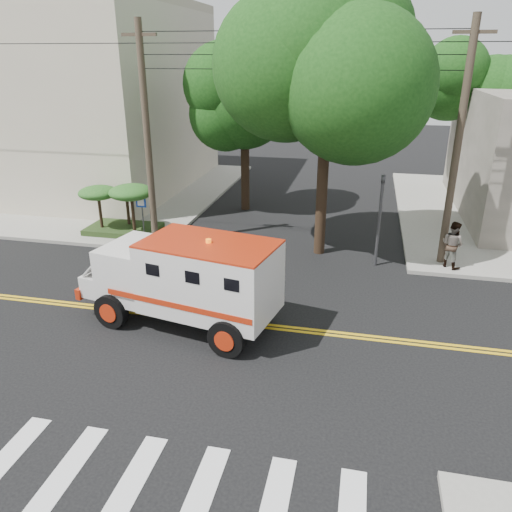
# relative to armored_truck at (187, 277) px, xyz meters

# --- Properties ---
(ground) EXTENTS (100.00, 100.00, 0.00)m
(ground) POSITION_rel_armored_truck_xyz_m (1.80, 0.35, -1.58)
(ground) COLOR black
(ground) RESTS_ON ground
(sidewalk_nw) EXTENTS (17.00, 17.00, 0.15)m
(sidewalk_nw) POSITION_rel_armored_truck_xyz_m (-11.70, 13.85, -1.51)
(sidewalk_nw) COLOR gray
(sidewalk_nw) RESTS_ON ground
(building_left) EXTENTS (16.00, 14.00, 10.00)m
(building_left) POSITION_rel_armored_truck_xyz_m (-13.70, 15.35, 3.57)
(building_left) COLOR beige
(building_left) RESTS_ON sidewalk_nw
(utility_pole_left) EXTENTS (0.28, 0.28, 9.00)m
(utility_pole_left) POSITION_rel_armored_truck_xyz_m (-3.80, 6.35, 2.92)
(utility_pole_left) COLOR #382D23
(utility_pole_left) RESTS_ON ground
(utility_pole_right) EXTENTS (0.28, 0.28, 9.00)m
(utility_pole_right) POSITION_rel_armored_truck_xyz_m (8.10, 6.55, 2.92)
(utility_pole_right) COLOR #382D23
(utility_pole_right) RESTS_ON ground
(tree_main) EXTENTS (6.08, 5.70, 9.85)m
(tree_main) POSITION_rel_armored_truck_xyz_m (3.73, 6.56, 5.61)
(tree_main) COLOR black
(tree_main) RESTS_ON ground
(tree_left) EXTENTS (4.48, 4.20, 7.70)m
(tree_left) POSITION_rel_armored_truck_xyz_m (-0.88, 12.13, 4.14)
(tree_left) COLOR black
(tree_left) RESTS_ON ground
(tree_right) EXTENTS (4.80, 4.50, 8.20)m
(tree_right) POSITION_rel_armored_truck_xyz_m (10.64, 16.12, 4.51)
(tree_right) COLOR black
(tree_right) RESTS_ON ground
(traffic_signal) EXTENTS (0.15, 0.18, 3.60)m
(traffic_signal) POSITION_rel_armored_truck_xyz_m (5.60, 5.95, 0.64)
(traffic_signal) COLOR #3F3F42
(traffic_signal) RESTS_ON ground
(accessibility_sign) EXTENTS (0.45, 0.10, 2.02)m
(accessibility_sign) POSITION_rel_armored_truck_xyz_m (-4.40, 6.52, -0.22)
(accessibility_sign) COLOR #3F3F42
(accessibility_sign) RESTS_ON ground
(palm_planter) EXTENTS (3.52, 2.63, 2.36)m
(palm_planter) POSITION_rel_armored_truck_xyz_m (-5.64, 6.97, 0.06)
(palm_planter) COLOR #1E3314
(palm_planter) RESTS_ON sidewalk_nw
(armored_truck) EXTENTS (6.43, 3.41, 2.78)m
(armored_truck) POSITION_rel_armored_truck_xyz_m (0.00, 0.00, 0.00)
(armored_truck) COLOR silver
(armored_truck) RESTS_ON ground
(pedestrian_b) EXTENTS (1.11, 1.10, 1.81)m
(pedestrian_b) POSITION_rel_armored_truck_xyz_m (8.36, 6.07, -0.53)
(pedestrian_b) COLOR gray
(pedestrian_b) RESTS_ON sidewalk_ne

